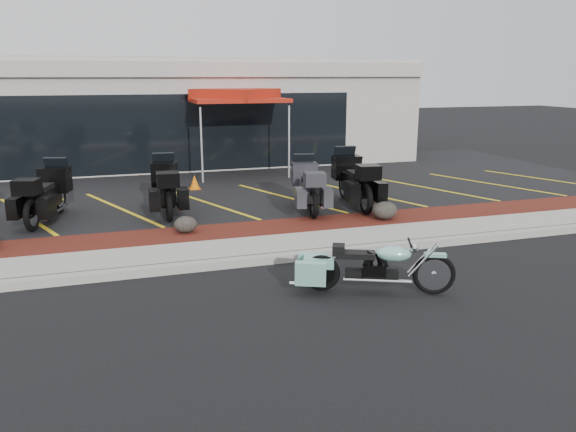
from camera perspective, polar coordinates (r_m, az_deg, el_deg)
name	(u,v)px	position (r m, az deg, el deg)	size (l,w,h in m)	color
ground	(264,281)	(9.66, -2.48, -6.61)	(90.00, 90.00, 0.00)	black
curb	(251,261)	(10.46, -3.78, -4.55)	(24.00, 0.25, 0.15)	gray
sidewalk	(242,250)	(11.10, -4.65, -3.44)	(24.00, 1.20, 0.15)	gray
mulch_bed	(230,234)	(12.23, -5.92, -1.78)	(24.00, 1.20, 0.16)	#38150C
upper_lot	(194,187)	(17.41, -9.55, 2.88)	(26.00, 9.60, 0.15)	black
dealership_building	(169,111)	(23.36, -12.00, 10.38)	(18.00, 8.16, 4.00)	gray
boulder_mid	(185,224)	(12.11, -10.38, -0.85)	(0.50, 0.41, 0.35)	black
boulder_right	(385,211)	(13.18, 9.80, 0.55)	(0.59, 0.49, 0.42)	black
hero_cruiser	(434,268)	(9.21, 14.64, -5.18)	(2.53, 0.64, 0.89)	#7EC4B3
touring_black_front	(58,185)	(14.68, -22.35, 2.92)	(2.34, 0.89, 1.36)	black
touring_black_mid	(164,179)	(14.68, -12.47, 3.68)	(2.36, 0.90, 1.37)	black
touring_grey	(304,179)	(14.58, 1.59, 3.82)	(2.26, 0.86, 1.31)	#323237
touring_black_rear	(345,173)	(15.18, 5.78, 4.41)	(2.48, 0.95, 1.44)	black
traffic_cone	(195,182)	(16.74, -9.47, 3.42)	(0.30, 0.30, 0.42)	orange
popup_canopy	(236,97)	(19.13, -5.34, 11.98)	(3.38, 3.38, 2.82)	silver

